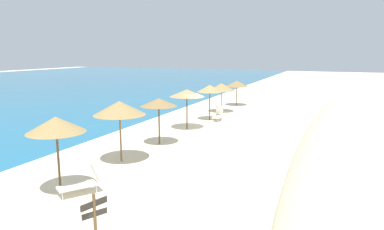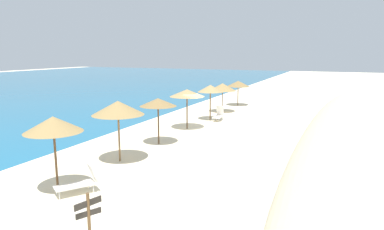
{
  "view_description": "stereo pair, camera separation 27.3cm",
  "coord_description": "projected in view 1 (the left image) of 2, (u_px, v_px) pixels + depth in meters",
  "views": [
    {
      "loc": [
        -22.4,
        -8.31,
        5.31
      ],
      "look_at": [
        -0.74,
        0.8,
        1.06
      ],
      "focal_mm": 32.64,
      "sensor_mm": 36.0,
      "label": 1
    },
    {
      "loc": [
        -22.29,
        -8.57,
        5.31
      ],
      "look_at": [
        -0.74,
        0.8,
        1.06
      ],
      "focal_mm": 32.64,
      "sensor_mm": 36.0,
      "label": 2
    }
  ],
  "objects": [
    {
      "name": "beach_umbrella_5",
      "position": [
        221.0,
        87.0,
        30.96
      ],
      "size": [
        2.43,
        2.43,
        2.58
      ],
      "color": "brown",
      "rests_on": "ground_plane"
    },
    {
      "name": "lounge_chair_1",
      "position": [
        218.0,
        115.0,
        27.31
      ],
      "size": [
        1.35,
        0.62,
        1.12
      ],
      "rotation": [
        0.0,
        0.0,
        1.62
      ],
      "color": "white",
      "rests_on": "ground_plane"
    },
    {
      "name": "beach_umbrella_6",
      "position": [
        237.0,
        84.0,
        34.86
      ],
      "size": [
        2.3,
        2.3,
        2.48
      ],
      "color": "brown",
      "rests_on": "ground_plane"
    },
    {
      "name": "lounge_chair_0",
      "position": [
        83.0,
        182.0,
        13.21
      ],
      "size": [
        1.64,
        1.37,
        1.11
      ],
      "rotation": [
        0.0,
        0.0,
        0.98
      ],
      "color": "white",
      "rests_on": "ground_plane"
    },
    {
      "name": "beach_umbrella_2",
      "position": [
        159.0,
        102.0,
        20.02
      ],
      "size": [
        2.13,
        2.13,
        2.7
      ],
      "color": "brown",
      "rests_on": "ground_plane"
    },
    {
      "name": "ground_plane",
      "position": [
        207.0,
        129.0,
        24.43
      ],
      "size": [
        160.0,
        160.0,
        0.0
      ],
      "primitive_type": "plane",
      "color": "beige"
    },
    {
      "name": "beach_umbrella_4",
      "position": [
        210.0,
        89.0,
        27.24
      ],
      "size": [
        2.01,
        2.01,
        2.79
      ],
      "color": "brown",
      "rests_on": "ground_plane"
    },
    {
      "name": "dune_ridge",
      "position": [
        351.0,
        129.0,
        19.0
      ],
      "size": [
        37.11,
        5.73,
        2.31
      ],
      "primitive_type": "ellipsoid",
      "rotation": [
        0.0,
        0.0,
        -0.04
      ],
      "color": "beige",
      "rests_on": "ground_plane"
    },
    {
      "name": "wooden_signpost",
      "position": [
        95.0,
        216.0,
        9.37
      ],
      "size": [
        0.82,
        0.35,
        1.61
      ],
      "rotation": [
        0.0,
        0.0,
        -0.27
      ],
      "color": "brown",
      "rests_on": "ground_plane"
    },
    {
      "name": "beach_umbrella_1",
      "position": [
        119.0,
        108.0,
        16.75
      ],
      "size": [
        2.53,
        2.53,
        3.0
      ],
      "color": "brown",
      "rests_on": "ground_plane"
    },
    {
      "name": "beach_umbrella_3",
      "position": [
        187.0,
        93.0,
        24.09
      ],
      "size": [
        2.42,
        2.42,
        2.78
      ],
      "color": "brown",
      "rests_on": "ground_plane"
    },
    {
      "name": "beach_umbrella_0",
      "position": [
        56.0,
        125.0,
        12.99
      ],
      "size": [
        2.18,
        2.18,
        2.95
      ],
      "color": "brown",
      "rests_on": "ground_plane"
    }
  ]
}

